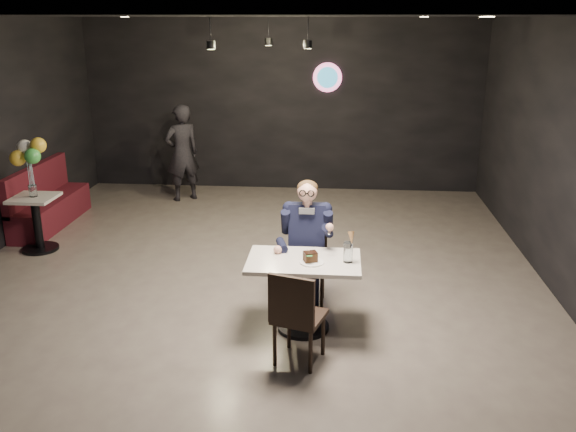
# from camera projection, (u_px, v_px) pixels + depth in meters

# --- Properties ---
(floor) EXTENTS (9.00, 9.00, 0.00)m
(floor) POSITION_uv_depth(u_px,v_px,m) (245.00, 292.00, 6.97)
(floor) COLOR slate
(floor) RESTS_ON ground
(wall_sign) EXTENTS (0.50, 0.06, 0.50)m
(wall_sign) POSITION_uv_depth(u_px,v_px,m) (327.00, 77.00, 10.52)
(wall_sign) COLOR pink
(wall_sign) RESTS_ON floor
(pendant_lights) EXTENTS (1.40, 1.20, 0.36)m
(pendant_lights) POSITION_uv_depth(u_px,v_px,m) (263.00, 26.00, 7.97)
(pendant_lights) COLOR black
(pendant_lights) RESTS_ON floor
(main_table) EXTENTS (1.10, 0.70, 0.75)m
(main_table) POSITION_uv_depth(u_px,v_px,m) (303.00, 295.00, 6.03)
(main_table) COLOR white
(main_table) RESTS_ON floor
(chair_far) EXTENTS (0.42, 0.46, 0.92)m
(chair_far) POSITION_uv_depth(u_px,v_px,m) (307.00, 265.00, 6.53)
(chair_far) COLOR black
(chair_far) RESTS_ON floor
(chair_near) EXTENTS (0.54, 0.56, 0.92)m
(chair_near) POSITION_uv_depth(u_px,v_px,m) (299.00, 315.00, 5.45)
(chair_near) COLOR black
(chair_near) RESTS_ON floor
(seated_man) EXTENTS (0.60, 0.80, 1.44)m
(seated_man) POSITION_uv_depth(u_px,v_px,m) (307.00, 243.00, 6.45)
(seated_man) COLOR black
(seated_man) RESTS_ON floor
(dessert_plate) EXTENTS (0.24, 0.24, 0.01)m
(dessert_plate) POSITION_uv_depth(u_px,v_px,m) (312.00, 262.00, 5.84)
(dessert_plate) COLOR white
(dessert_plate) RESTS_ON main_table
(cake_slice) EXTENTS (0.15, 0.14, 0.09)m
(cake_slice) POSITION_uv_depth(u_px,v_px,m) (310.00, 257.00, 5.83)
(cake_slice) COLOR black
(cake_slice) RESTS_ON dessert_plate
(mint_leaf) EXTENTS (0.06, 0.04, 0.01)m
(mint_leaf) POSITION_uv_depth(u_px,v_px,m) (309.00, 256.00, 5.76)
(mint_leaf) COLOR #287B35
(mint_leaf) RESTS_ON cake_slice
(sundae_glass) EXTENTS (0.09, 0.09, 0.20)m
(sundae_glass) POSITION_uv_depth(u_px,v_px,m) (348.00, 252.00, 5.83)
(sundae_glass) COLOR silver
(sundae_glass) RESTS_ON main_table
(wafer_cone) EXTENTS (0.08, 0.08, 0.13)m
(wafer_cone) POSITION_uv_depth(u_px,v_px,m) (351.00, 238.00, 5.78)
(wafer_cone) COLOR tan
(wafer_cone) RESTS_ON sundae_glass
(booth_bench) EXTENTS (0.46, 1.84, 0.92)m
(booth_bench) POSITION_uv_depth(u_px,v_px,m) (49.00, 196.00, 9.06)
(booth_bench) COLOR #4E101A
(booth_bench) RESTS_ON floor
(side_table) EXTENTS (0.55, 0.55, 0.69)m
(side_table) POSITION_uv_depth(u_px,v_px,m) (38.00, 226.00, 8.12)
(side_table) COLOR white
(side_table) RESTS_ON floor
(balloon_vase) EXTENTS (0.11, 0.11, 0.16)m
(balloon_vase) POSITION_uv_depth(u_px,v_px,m) (33.00, 191.00, 7.97)
(balloon_vase) COLOR silver
(balloon_vase) RESTS_ON side_table
(balloon_bunch) EXTENTS (0.37, 0.37, 0.61)m
(balloon_bunch) POSITION_uv_depth(u_px,v_px,m) (29.00, 163.00, 7.85)
(balloon_bunch) COLOR yellow
(balloon_bunch) RESTS_ON balloon_vase
(passerby) EXTENTS (0.71, 0.67, 1.63)m
(passerby) POSITION_uv_depth(u_px,v_px,m) (182.00, 153.00, 10.25)
(passerby) COLOR black
(passerby) RESTS_ON floor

